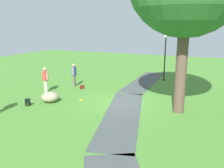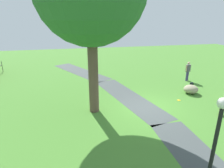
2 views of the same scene
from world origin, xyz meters
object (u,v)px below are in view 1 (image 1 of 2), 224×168
lawn_boulder (50,97)px  backpack_by_boulder (28,102)px  lamp_post (165,53)px  woman_with_handbag (74,73)px  frisbee_on_grass (81,100)px  man_near_boulder (45,78)px  handbag_on_grass (82,87)px

lawn_boulder → backpack_by_boulder: bearing=-34.9°
lamp_post → lawn_boulder: lamp_post is taller
woman_with_handbag → backpack_by_boulder: size_ratio=4.35×
lawn_boulder → woman_with_handbag: woman_with_handbag is taller
lamp_post → frisbee_on_grass: (7.53, -3.57, -2.28)m
man_near_boulder → backpack_by_boulder: 2.98m
man_near_boulder → handbag_on_grass: (-1.77, 1.83, -0.88)m
woman_with_handbag → lawn_boulder: bearing=10.2°
lawn_boulder → backpack_by_boulder: (1.08, -0.76, -0.12)m
man_near_boulder → handbag_on_grass: 2.70m
lamp_post → frisbee_on_grass: bearing=-25.4°
backpack_by_boulder → frisbee_on_grass: 3.11m
lawn_boulder → woman_with_handbag: bearing=-169.8°
man_near_boulder → frisbee_on_grass: (0.62, 3.15, -1.01)m
lawn_boulder → man_near_boulder: man_near_boulder is taller
man_near_boulder → handbag_on_grass: man_near_boulder is taller
lamp_post → backpack_by_boulder: lamp_post is taller
lawn_boulder → backpack_by_boulder: lawn_boulder is taller
man_near_boulder → backpack_by_boulder: man_near_boulder is taller
handbag_on_grass → lamp_post: bearing=136.4°
lamp_post → frisbee_on_grass: lamp_post is taller
lawn_boulder → man_near_boulder: 2.42m
frisbee_on_grass → man_near_boulder: bearing=-101.1°
man_near_boulder → woman_with_handbag: bearing=156.6°
lawn_boulder → man_near_boulder: (-1.64, -1.63, 0.70)m
man_near_boulder → lawn_boulder: bearing=44.7°
handbag_on_grass → backpack_by_boulder: size_ratio=0.94×
lamp_post → frisbee_on_grass: 8.64m
woman_with_handbag → handbag_on_grass: (0.40, 0.89, -0.87)m
lawn_boulder → handbag_on_grass: lawn_boulder is taller
lawn_boulder → frisbee_on_grass: size_ratio=6.62×
man_near_boulder → backpack_by_boulder: bearing=17.7°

